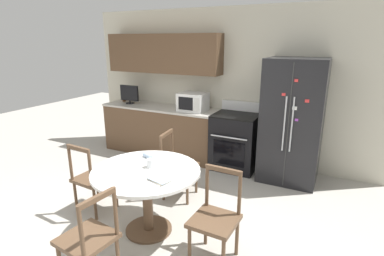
{
  "coord_description": "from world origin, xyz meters",
  "views": [
    {
      "loc": [
        1.84,
        -2.25,
        2.07
      ],
      "look_at": [
        0.12,
        1.15,
        0.95
      ],
      "focal_mm": 28.0,
      "sensor_mm": 36.0,
      "label": 1
    }
  ],
  "objects_px": {
    "dining_chair_far": "(178,166)",
    "candle_glass": "(150,164)",
    "counter_bottle": "(124,95)",
    "oven_range": "(236,141)",
    "dining_chair_left": "(93,179)",
    "microwave": "(193,102)",
    "dining_chair_right": "(216,219)",
    "countertop_tv": "(129,94)",
    "refrigerator": "(292,121)",
    "dining_chair_near": "(89,239)"
  },
  "relations": [
    {
      "from": "dining_chair_left",
      "to": "dining_chair_far",
      "type": "bearing_deg",
      "value": 50.72
    },
    {
      "from": "countertop_tv",
      "to": "dining_chair_near",
      "type": "distance_m",
      "value": 3.54
    },
    {
      "from": "refrigerator",
      "to": "microwave",
      "type": "height_order",
      "value": "refrigerator"
    },
    {
      "from": "counter_bottle",
      "to": "dining_chair_right",
      "type": "xyz_separation_m",
      "value": [
        2.94,
        -2.31,
        -0.58
      ]
    },
    {
      "from": "microwave",
      "to": "candle_glass",
      "type": "relative_size",
      "value": 5.05
    },
    {
      "from": "microwave",
      "to": "dining_chair_near",
      "type": "distance_m",
      "value": 3.08
    },
    {
      "from": "dining_chair_right",
      "to": "countertop_tv",
      "type": "bearing_deg",
      "value": -37.08
    },
    {
      "from": "dining_chair_left",
      "to": "counter_bottle",
      "type": "bearing_deg",
      "value": 124.01
    },
    {
      "from": "candle_glass",
      "to": "microwave",
      "type": "bearing_deg",
      "value": 103.93
    },
    {
      "from": "dining_chair_far",
      "to": "dining_chair_left",
      "type": "relative_size",
      "value": 1.0
    },
    {
      "from": "counter_bottle",
      "to": "dining_chair_right",
      "type": "relative_size",
      "value": 0.34
    },
    {
      "from": "dining_chair_near",
      "to": "dining_chair_left",
      "type": "height_order",
      "value": "same"
    },
    {
      "from": "counter_bottle",
      "to": "countertop_tv",
      "type": "bearing_deg",
      "value": -27.68
    },
    {
      "from": "refrigerator",
      "to": "oven_range",
      "type": "relative_size",
      "value": 1.7
    },
    {
      "from": "countertop_tv",
      "to": "refrigerator",
      "type": "bearing_deg",
      "value": -0.51
    },
    {
      "from": "counter_bottle",
      "to": "candle_glass",
      "type": "xyz_separation_m",
      "value": [
        2.1,
        -2.16,
        -0.23
      ]
    },
    {
      "from": "microwave",
      "to": "dining_chair_far",
      "type": "height_order",
      "value": "microwave"
    },
    {
      "from": "dining_chair_right",
      "to": "candle_glass",
      "type": "distance_m",
      "value": 0.92
    },
    {
      "from": "refrigerator",
      "to": "dining_chair_far",
      "type": "height_order",
      "value": "refrigerator"
    },
    {
      "from": "dining_chair_far",
      "to": "dining_chair_near",
      "type": "relative_size",
      "value": 1.0
    },
    {
      "from": "microwave",
      "to": "countertop_tv",
      "type": "distance_m",
      "value": 1.34
    },
    {
      "from": "microwave",
      "to": "dining_chair_left",
      "type": "xyz_separation_m",
      "value": [
        -0.33,
        -2.08,
        -0.62
      ]
    },
    {
      "from": "oven_range",
      "to": "counter_bottle",
      "type": "distance_m",
      "value": 2.45
    },
    {
      "from": "dining_chair_far",
      "to": "candle_glass",
      "type": "height_order",
      "value": "dining_chair_far"
    },
    {
      "from": "microwave",
      "to": "counter_bottle",
      "type": "bearing_deg",
      "value": 176.08
    },
    {
      "from": "refrigerator",
      "to": "counter_bottle",
      "type": "relative_size",
      "value": 6.04
    },
    {
      "from": "dining_chair_right",
      "to": "dining_chair_left",
      "type": "bearing_deg",
      "value": -2.0
    },
    {
      "from": "dining_chair_right",
      "to": "dining_chair_left",
      "type": "relative_size",
      "value": 1.0
    },
    {
      "from": "oven_range",
      "to": "dining_chair_right",
      "type": "xyz_separation_m",
      "value": [
        0.55,
        -2.19,
        -0.03
      ]
    },
    {
      "from": "dining_chair_left",
      "to": "candle_glass",
      "type": "height_order",
      "value": "dining_chair_left"
    },
    {
      "from": "oven_range",
      "to": "dining_chair_left",
      "type": "xyz_separation_m",
      "value": [
        -1.13,
        -2.07,
        -0.03
      ]
    },
    {
      "from": "countertop_tv",
      "to": "dining_chair_right",
      "type": "height_order",
      "value": "countertop_tv"
    },
    {
      "from": "dining_chair_far",
      "to": "candle_glass",
      "type": "bearing_deg",
      "value": 0.47
    },
    {
      "from": "countertop_tv",
      "to": "dining_chair_right",
      "type": "xyz_separation_m",
      "value": [
        2.69,
        -2.18,
        -0.65
      ]
    },
    {
      "from": "oven_range",
      "to": "counter_bottle",
      "type": "xyz_separation_m",
      "value": [
        -2.39,
        0.12,
        0.55
      ]
    },
    {
      "from": "refrigerator",
      "to": "dining_chair_left",
      "type": "distance_m",
      "value": 2.89
    },
    {
      "from": "dining_chair_far",
      "to": "candle_glass",
      "type": "xyz_separation_m",
      "value": [
        0.09,
        -0.76,
        0.35
      ]
    },
    {
      "from": "oven_range",
      "to": "dining_chair_near",
      "type": "height_order",
      "value": "oven_range"
    },
    {
      "from": "counter_bottle",
      "to": "dining_chair_far",
      "type": "bearing_deg",
      "value": -34.79
    },
    {
      "from": "microwave",
      "to": "dining_chair_right",
      "type": "xyz_separation_m",
      "value": [
        1.34,
        -2.2,
        -0.62
      ]
    },
    {
      "from": "dining_chair_left",
      "to": "candle_glass",
      "type": "relative_size",
      "value": 9.89
    },
    {
      "from": "refrigerator",
      "to": "dining_chair_left",
      "type": "bearing_deg",
      "value": -134.49
    },
    {
      "from": "oven_range",
      "to": "refrigerator",
      "type": "bearing_deg",
      "value": -2.42
    },
    {
      "from": "dining_chair_far",
      "to": "candle_glass",
      "type": "distance_m",
      "value": 0.84
    },
    {
      "from": "refrigerator",
      "to": "counter_bottle",
      "type": "bearing_deg",
      "value": 177.23
    },
    {
      "from": "oven_range",
      "to": "candle_glass",
      "type": "height_order",
      "value": "oven_range"
    },
    {
      "from": "countertop_tv",
      "to": "candle_glass",
      "type": "relative_size",
      "value": 4.3
    },
    {
      "from": "dining_chair_far",
      "to": "countertop_tv",
      "type": "bearing_deg",
      "value": -131.93
    },
    {
      "from": "refrigerator",
      "to": "countertop_tv",
      "type": "xyz_separation_m",
      "value": [
        -3.01,
        0.03,
        0.17
      ]
    },
    {
      "from": "dining_chair_near",
      "to": "refrigerator",
      "type": "bearing_deg",
      "value": -15.07
    }
  ]
}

